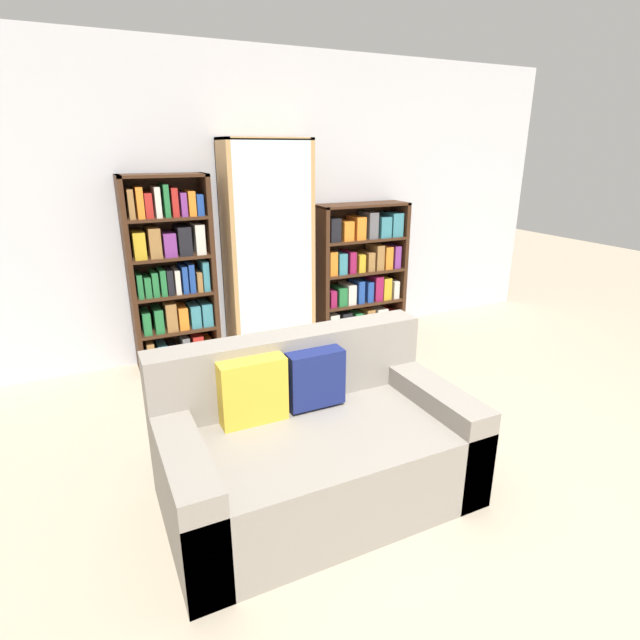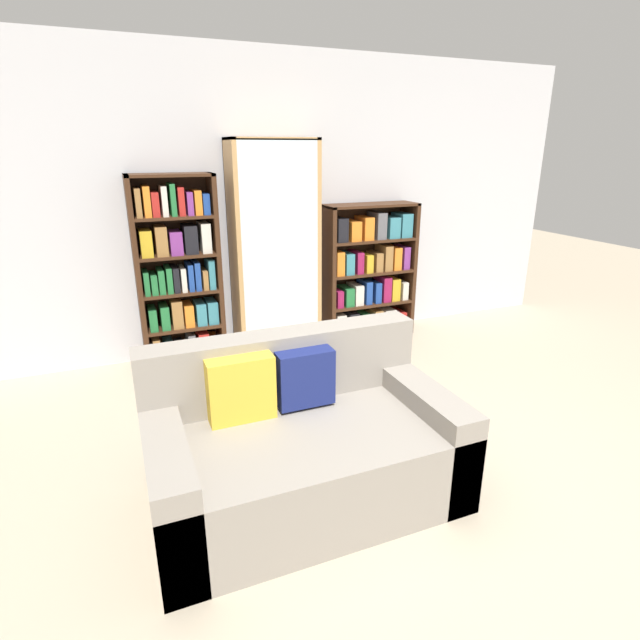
{
  "view_description": "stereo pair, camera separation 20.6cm",
  "coord_description": "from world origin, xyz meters",
  "px_view_note": "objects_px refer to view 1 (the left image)",
  "views": [
    {
      "loc": [
        -1.59,
        -1.71,
        1.86
      ],
      "look_at": [
        -0.06,
        1.48,
        0.64
      ],
      "focal_mm": 28.0,
      "sensor_mm": 36.0,
      "label": 1
    },
    {
      "loc": [
        -1.4,
        -1.79,
        1.86
      ],
      "look_at": [
        -0.06,
        1.48,
        0.64
      ],
      "focal_mm": 28.0,
      "sensor_mm": 36.0,
      "label": 2
    }
  ],
  "objects_px": {
    "bookshelf_left": "(172,277)",
    "display_cabinet": "(268,250)",
    "bookshelf_right": "(361,273)",
    "wine_bottle": "(339,350)",
    "couch": "(314,447)"
  },
  "relations": [
    {
      "from": "couch",
      "to": "display_cabinet",
      "type": "xyz_separation_m",
      "value": [
        0.54,
        2.14,
        0.67
      ]
    },
    {
      "from": "couch",
      "to": "display_cabinet",
      "type": "height_order",
      "value": "display_cabinet"
    },
    {
      "from": "display_cabinet",
      "to": "bookshelf_right",
      "type": "xyz_separation_m",
      "value": [
        1.0,
        0.02,
        -0.32
      ]
    },
    {
      "from": "bookshelf_left",
      "to": "wine_bottle",
      "type": "relative_size",
      "value": 4.76
    },
    {
      "from": "bookshelf_left",
      "to": "wine_bottle",
      "type": "height_order",
      "value": "bookshelf_left"
    },
    {
      "from": "wine_bottle",
      "to": "bookshelf_right",
      "type": "bearing_deg",
      "value": 47.6
    },
    {
      "from": "couch",
      "to": "bookshelf_right",
      "type": "distance_m",
      "value": 2.67
    },
    {
      "from": "bookshelf_left",
      "to": "bookshelf_right",
      "type": "xyz_separation_m",
      "value": [
        1.87,
        -0.0,
        -0.16
      ]
    },
    {
      "from": "bookshelf_left",
      "to": "display_cabinet",
      "type": "relative_size",
      "value": 0.85
    },
    {
      "from": "couch",
      "to": "display_cabinet",
      "type": "relative_size",
      "value": 0.84
    },
    {
      "from": "bookshelf_right",
      "to": "bookshelf_left",
      "type": "bearing_deg",
      "value": 180.0
    },
    {
      "from": "couch",
      "to": "wine_bottle",
      "type": "xyz_separation_m",
      "value": [
        0.96,
        1.52,
        -0.16
      ]
    },
    {
      "from": "bookshelf_right",
      "to": "couch",
      "type": "bearing_deg",
      "value": -125.54
    },
    {
      "from": "couch",
      "to": "wine_bottle",
      "type": "bearing_deg",
      "value": 57.72
    },
    {
      "from": "bookshelf_right",
      "to": "wine_bottle",
      "type": "xyz_separation_m",
      "value": [
        -0.58,
        -0.63,
        -0.5
      ]
    }
  ]
}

